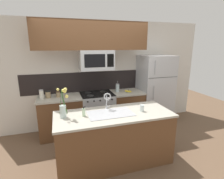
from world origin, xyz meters
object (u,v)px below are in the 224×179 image
object	(u,v)px
storage_jar_medium	(48,94)
sink_faucet	(107,99)
refrigerator	(154,90)
flower_vase	(63,108)
microwave	(96,60)
storage_jar_short	(58,94)
dish_soap_bottle	(84,112)
banana_bunch	(128,91)
drinking_glass	(142,108)
french_press	(117,88)
stove_range	(97,112)
storage_jar_tall	(42,94)

from	to	relation	value
storage_jar_medium	sink_faucet	xyz separation A→B (m)	(1.03, -1.06, 0.12)
refrigerator	flower_vase	size ratio (longest dim) A/B	3.63
refrigerator	microwave	bearing A→B (deg)	-178.47
microwave	storage_jar_medium	bearing A→B (deg)	177.55
refrigerator	flower_vase	xyz separation A→B (m)	(-2.34, -1.20, 0.18)
microwave	storage_jar_short	xyz separation A→B (m)	(-0.87, 0.05, -0.73)
dish_soap_bottle	banana_bunch	bearing A→B (deg)	42.69
flower_vase	sink_faucet	bearing A→B (deg)	10.73
flower_vase	drinking_glass	bearing A→B (deg)	-5.54
storage_jar_short	flower_vase	xyz separation A→B (m)	(0.07, -1.20, 0.10)
storage_jar_medium	french_press	bearing A→B (deg)	1.25
sink_faucet	storage_jar_medium	bearing A→B (deg)	134.23
storage_jar_medium	banana_bunch	bearing A→B (deg)	-2.68
refrigerator	drinking_glass	xyz separation A→B (m)	(-1.03, -1.33, 0.08)
stove_range	french_press	bearing A→B (deg)	6.46
storage_jar_tall	french_press	world-z (taller)	french_press
stove_range	sink_faucet	bearing A→B (deg)	-92.41
microwave	storage_jar_tall	xyz separation A→B (m)	(-1.21, 0.02, -0.70)
microwave	drinking_glass	bearing A→B (deg)	-68.49
french_press	sink_faucet	distance (m)	1.24
microwave	flower_vase	size ratio (longest dim) A/B	1.52
stove_range	storage_jar_short	xyz separation A→B (m)	(-0.87, 0.03, 0.51)
french_press	flower_vase	distance (m)	1.82
sink_faucet	flower_vase	size ratio (longest dim) A/B	0.63
storage_jar_medium	drinking_glass	size ratio (longest dim) A/B	1.30
refrigerator	storage_jar_short	xyz separation A→B (m)	(-2.40, 0.01, 0.08)
storage_jar_tall	flower_vase	distance (m)	1.25
refrigerator	banana_bunch	size ratio (longest dim) A/B	9.38
storage_jar_short	dish_soap_bottle	xyz separation A→B (m)	(0.38, -1.25, 0.01)
stove_range	storage_jar_tall	size ratio (longest dim) A/B	4.78
storage_jar_medium	storage_jar_short	bearing A→B (deg)	0.03
french_press	sink_faucet	xyz separation A→B (m)	(-0.57, -1.10, 0.10)
stove_range	storage_jar_tall	bearing A→B (deg)	179.82
storage_jar_short	french_press	bearing A→B (deg)	1.43
banana_bunch	microwave	bearing A→B (deg)	176.99
storage_jar_tall	sink_faucet	bearing A→B (deg)	-41.81
refrigerator	sink_faucet	world-z (taller)	refrigerator
stove_range	sink_faucet	world-z (taller)	sink_faucet
stove_range	refrigerator	distance (m)	1.60
french_press	drinking_glass	size ratio (longest dim) A/B	2.30
dish_soap_bottle	storage_jar_short	bearing A→B (deg)	106.89
stove_range	storage_jar_tall	world-z (taller)	storage_jar_tall
stove_range	dish_soap_bottle	world-z (taller)	dish_soap_bottle
french_press	dish_soap_bottle	world-z (taller)	french_press
stove_range	sink_faucet	xyz separation A→B (m)	(-0.04, -1.04, 0.65)
storage_jar_tall	dish_soap_bottle	xyz separation A→B (m)	(0.72, -1.23, -0.03)
storage_jar_medium	dish_soap_bottle	bearing A→B (deg)	-64.77
french_press	stove_range	bearing A→B (deg)	-173.54
microwave	drinking_glass	size ratio (longest dim) A/B	6.42
french_press	drinking_glass	xyz separation A→B (m)	(-0.02, -1.37, -0.04)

